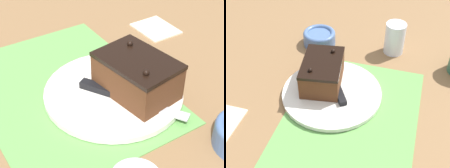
{
  "view_description": "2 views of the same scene",
  "coord_description": "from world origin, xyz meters",
  "views": [
    {
      "loc": [
        -0.56,
        0.25,
        0.47
      ],
      "look_at": [
        -0.1,
        -0.05,
        0.06
      ],
      "focal_mm": 60.0,
      "sensor_mm": 36.0,
      "label": 1
    },
    {
      "loc": [
        0.53,
        0.12,
        0.61
      ],
      "look_at": [
        -0.04,
        -0.04,
        0.07
      ],
      "focal_mm": 50.0,
      "sensor_mm": 36.0,
      "label": 2
    }
  ],
  "objects": [
    {
      "name": "ground_plane",
      "position": [
        0.0,
        0.0,
        0.0
      ],
      "size": [
        3.0,
        3.0,
        0.0
      ],
      "primitive_type": "plane",
      "color": "olive"
    },
    {
      "name": "placemat_woven",
      "position": [
        0.0,
        0.0,
        0.0
      ],
      "size": [
        0.46,
        0.34,
        0.0
      ],
      "primitive_type": "cube",
      "color": "#609E4C",
      "rests_on": "ground_plane"
    },
    {
      "name": "cake_plate",
      "position": [
        -0.07,
        -0.07,
        0.01
      ],
      "size": [
        0.28,
        0.28,
        0.01
      ],
      "color": "white",
      "rests_on": "placemat_woven"
    },
    {
      "name": "chocolate_cake",
      "position": [
        -0.1,
        -0.11,
        0.05
      ],
      "size": [
        0.17,
        0.13,
        0.09
      ],
      "rotation": [
        0.0,
        0.0,
        0.15
      ],
      "color": "#512D19",
      "rests_on": "cake_plate"
    },
    {
      "name": "serving_knife",
      "position": [
        -0.09,
        -0.06,
        0.02
      ],
      "size": [
        0.2,
        0.13,
        0.01
      ],
      "rotation": [
        0.0,
        0.0,
        2.11
      ],
      "color": "black",
      "rests_on": "cake_plate"
    },
    {
      "name": "folded_napkin",
      "position": [
        0.1,
        -0.31,
        0.0
      ],
      "size": [
        0.11,
        0.09,
        0.01
      ],
      "primitive_type": "cube",
      "color": "beige",
      "rests_on": "ground_plane"
    }
  ]
}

